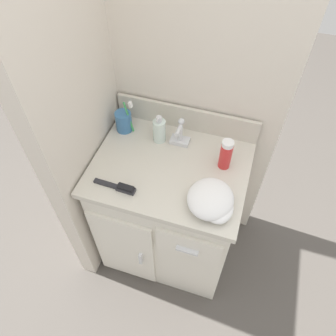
{
  "coord_description": "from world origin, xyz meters",
  "views": [
    {
      "loc": [
        0.28,
        -0.89,
        1.9
      ],
      "look_at": [
        0.0,
        -0.03,
        0.79
      ],
      "focal_mm": 35.0,
      "sensor_mm": 36.0,
      "label": 1
    }
  ],
  "objects_px": {
    "soap_dispenser": "(159,130)",
    "hairbrush": "(120,187)",
    "shaving_cream_can": "(226,154)",
    "hand_towel": "(212,201)",
    "toothbrush_cup": "(124,121)"
  },
  "relations": [
    {
      "from": "soap_dispenser",
      "to": "hairbrush",
      "type": "relative_size",
      "value": 0.79
    },
    {
      "from": "shaving_cream_can",
      "to": "hand_towel",
      "type": "relative_size",
      "value": 0.74
    },
    {
      "from": "toothbrush_cup",
      "to": "hand_towel",
      "type": "relative_size",
      "value": 0.9
    },
    {
      "from": "toothbrush_cup",
      "to": "soap_dispenser",
      "type": "relative_size",
      "value": 1.24
    },
    {
      "from": "toothbrush_cup",
      "to": "soap_dispenser",
      "type": "xyz_separation_m",
      "value": [
        0.19,
        -0.02,
        0.01
      ]
    },
    {
      "from": "soap_dispenser",
      "to": "shaving_cream_can",
      "type": "distance_m",
      "value": 0.33
    },
    {
      "from": "toothbrush_cup",
      "to": "hand_towel",
      "type": "height_order",
      "value": "toothbrush_cup"
    },
    {
      "from": "hairbrush",
      "to": "hand_towel",
      "type": "height_order",
      "value": "hand_towel"
    },
    {
      "from": "toothbrush_cup",
      "to": "hairbrush",
      "type": "relative_size",
      "value": 0.97
    },
    {
      "from": "hairbrush",
      "to": "soap_dispenser",
      "type": "bearing_deg",
      "value": 80.58
    },
    {
      "from": "toothbrush_cup",
      "to": "soap_dispenser",
      "type": "height_order",
      "value": "toothbrush_cup"
    },
    {
      "from": "shaving_cream_can",
      "to": "hairbrush",
      "type": "height_order",
      "value": "shaving_cream_can"
    },
    {
      "from": "toothbrush_cup",
      "to": "shaving_cream_can",
      "type": "bearing_deg",
      "value": -8.98
    },
    {
      "from": "toothbrush_cup",
      "to": "hairbrush",
      "type": "xyz_separation_m",
      "value": [
        0.12,
        -0.34,
        -0.04
      ]
    },
    {
      "from": "toothbrush_cup",
      "to": "hand_towel",
      "type": "xyz_separation_m",
      "value": [
        0.51,
        -0.31,
        -0.01
      ]
    }
  ]
}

